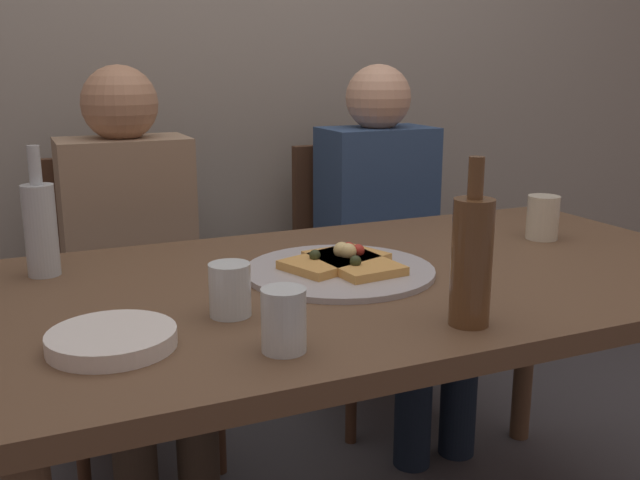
% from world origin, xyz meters
% --- Properties ---
extents(back_wall, '(6.00, 0.10, 2.60)m').
position_xyz_m(back_wall, '(0.00, 1.18, 1.30)').
color(back_wall, gray).
rests_on(back_wall, ground_plane).
extents(dining_table, '(1.57, 0.88, 0.74)m').
position_xyz_m(dining_table, '(0.00, 0.00, 0.67)').
color(dining_table, brown).
rests_on(dining_table, ground_plane).
extents(pizza_tray, '(0.40, 0.40, 0.01)m').
position_xyz_m(pizza_tray, '(-0.09, 0.03, 0.75)').
color(pizza_tray, '#ADADB2').
rests_on(pizza_tray, dining_table).
extents(pizza_slice_last, '(0.15, 0.23, 0.05)m').
position_xyz_m(pizza_slice_last, '(-0.06, 0.03, 0.77)').
color(pizza_slice_last, tan).
rests_on(pizza_slice_last, pizza_tray).
extents(pizza_slice_extra, '(0.25, 0.20, 0.05)m').
position_xyz_m(pizza_slice_extra, '(-0.09, 0.05, 0.77)').
color(pizza_slice_extra, tan).
rests_on(pizza_slice_extra, pizza_tray).
extents(wine_bottle, '(0.07, 0.07, 0.28)m').
position_xyz_m(wine_bottle, '(-0.02, -0.33, 0.86)').
color(wine_bottle, brown).
rests_on(wine_bottle, dining_table).
extents(beer_bottle, '(0.07, 0.07, 0.27)m').
position_xyz_m(beer_bottle, '(-0.66, 0.27, 0.85)').
color(beer_bottle, '#B2BCC1').
rests_on(beer_bottle, dining_table).
extents(tumbler_near, '(0.08, 0.08, 0.11)m').
position_xyz_m(tumbler_near, '(0.50, 0.10, 0.80)').
color(tumbler_near, beige).
rests_on(tumbler_near, dining_table).
extents(tumbler_far, '(0.07, 0.07, 0.10)m').
position_xyz_m(tumbler_far, '(-0.35, -0.31, 0.79)').
color(tumbler_far, silver).
rests_on(tumbler_far, dining_table).
extents(wine_glass, '(0.07, 0.07, 0.09)m').
position_xyz_m(wine_glass, '(-0.37, -0.12, 0.79)').
color(wine_glass, silver).
rests_on(wine_glass, dining_table).
extents(plate_stack, '(0.20, 0.20, 0.03)m').
position_xyz_m(plate_stack, '(-0.59, -0.19, 0.76)').
color(plate_stack, white).
rests_on(plate_stack, dining_table).
extents(chair_left, '(0.44, 0.44, 0.90)m').
position_xyz_m(chair_left, '(-0.40, 0.84, 0.51)').
color(chair_left, '#472D1E').
rests_on(chair_left, ground_plane).
extents(chair_right, '(0.44, 0.44, 0.90)m').
position_xyz_m(chair_right, '(0.40, 0.84, 0.51)').
color(chair_right, '#472D1E').
rests_on(chair_right, ground_plane).
extents(guest_in_sweater, '(0.36, 0.56, 1.17)m').
position_xyz_m(guest_in_sweater, '(-0.40, 0.69, 0.64)').
color(guest_in_sweater, '#937A60').
rests_on(guest_in_sweater, ground_plane).
extents(guest_in_beanie, '(0.36, 0.56, 1.17)m').
position_xyz_m(guest_in_beanie, '(0.40, 0.69, 0.64)').
color(guest_in_beanie, navy).
rests_on(guest_in_beanie, ground_plane).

